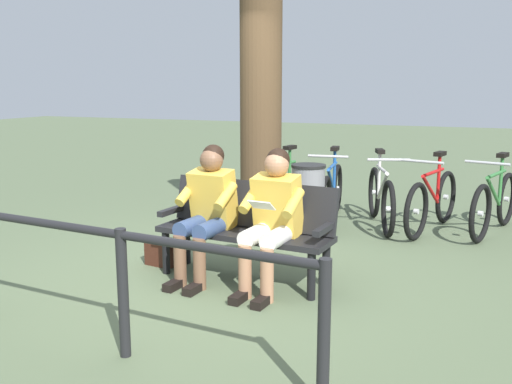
{
  "coord_description": "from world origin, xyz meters",
  "views": [
    {
      "loc": [
        -2.25,
        4.51,
        1.74
      ],
      "look_at": [
        -0.29,
        -0.29,
        0.75
      ],
      "focal_mm": 40.17,
      "sensor_mm": 36.0,
      "label": 1
    }
  ],
  "objects_px": {
    "litter_bin": "(308,202)",
    "bicycle_purple": "(282,191)",
    "bicycle_green": "(381,198)",
    "handbag": "(161,253)",
    "bicycle_red": "(495,203)",
    "bicycle_silver": "(332,193)",
    "person_companion": "(207,206)",
    "tree_trunk": "(261,78)",
    "bench": "(248,223)",
    "person_reading": "(272,213)",
    "bicycle_blue": "(432,201)"
  },
  "relations": [
    {
      "from": "litter_bin",
      "to": "bicycle_purple",
      "type": "relative_size",
      "value": 0.52
    },
    {
      "from": "bicycle_green",
      "to": "handbag",
      "type": "bearing_deg",
      "value": -55.08
    },
    {
      "from": "bicycle_red",
      "to": "bicycle_silver",
      "type": "xyz_separation_m",
      "value": [
        1.92,
        0.08,
        0.0
      ]
    },
    {
      "from": "litter_bin",
      "to": "bicycle_green",
      "type": "height_order",
      "value": "bicycle_green"
    },
    {
      "from": "person_companion",
      "to": "bicycle_green",
      "type": "relative_size",
      "value": 0.75
    },
    {
      "from": "litter_bin",
      "to": "bicycle_red",
      "type": "xyz_separation_m",
      "value": [
        -1.94,
        -1.08,
        -0.07
      ]
    },
    {
      "from": "handbag",
      "to": "bicycle_silver",
      "type": "bearing_deg",
      "value": -113.49
    },
    {
      "from": "litter_bin",
      "to": "handbag",
      "type": "bearing_deg",
      "value": 54.05
    },
    {
      "from": "handbag",
      "to": "bicycle_purple",
      "type": "bearing_deg",
      "value": -100.19
    },
    {
      "from": "tree_trunk",
      "to": "bicycle_silver",
      "type": "relative_size",
      "value": 2.14
    },
    {
      "from": "bicycle_red",
      "to": "bicycle_silver",
      "type": "relative_size",
      "value": 0.97
    },
    {
      "from": "bicycle_green",
      "to": "bicycle_purple",
      "type": "height_order",
      "value": "same"
    },
    {
      "from": "bicycle_red",
      "to": "bicycle_purple",
      "type": "relative_size",
      "value": 0.98
    },
    {
      "from": "handbag",
      "to": "bicycle_silver",
      "type": "height_order",
      "value": "bicycle_silver"
    },
    {
      "from": "person_companion",
      "to": "bicycle_silver",
      "type": "relative_size",
      "value": 0.72
    },
    {
      "from": "tree_trunk",
      "to": "litter_bin",
      "type": "distance_m",
      "value": 1.48
    },
    {
      "from": "bench",
      "to": "person_companion",
      "type": "xyz_separation_m",
      "value": [
        0.33,
        0.13,
        0.16
      ]
    },
    {
      "from": "bench",
      "to": "bicycle_red",
      "type": "distance_m",
      "value": 3.25
    },
    {
      "from": "handbag",
      "to": "bicycle_green",
      "type": "xyz_separation_m",
      "value": [
        -1.69,
        -2.36,
        0.24
      ]
    },
    {
      "from": "tree_trunk",
      "to": "litter_bin",
      "type": "relative_size",
      "value": 4.19
    },
    {
      "from": "bench",
      "to": "tree_trunk",
      "type": "relative_size",
      "value": 0.46
    },
    {
      "from": "person_reading",
      "to": "bicycle_red",
      "type": "distance_m",
      "value": 3.24
    },
    {
      "from": "bench",
      "to": "handbag",
      "type": "distance_m",
      "value": 0.99
    },
    {
      "from": "person_companion",
      "to": "bicycle_purple",
      "type": "height_order",
      "value": "person_companion"
    },
    {
      "from": "bench",
      "to": "bicycle_blue",
      "type": "height_order",
      "value": "bicycle_blue"
    },
    {
      "from": "tree_trunk",
      "to": "bicycle_red",
      "type": "bearing_deg",
      "value": -157.77
    },
    {
      "from": "litter_bin",
      "to": "bicycle_blue",
      "type": "relative_size",
      "value": 0.52
    },
    {
      "from": "bicycle_red",
      "to": "bicycle_purple",
      "type": "height_order",
      "value": "same"
    },
    {
      "from": "person_companion",
      "to": "tree_trunk",
      "type": "height_order",
      "value": "tree_trunk"
    },
    {
      "from": "person_companion",
      "to": "bicycle_red",
      "type": "distance_m",
      "value": 3.58
    },
    {
      "from": "person_reading",
      "to": "bicycle_purple",
      "type": "bearing_deg",
      "value": -67.27
    },
    {
      "from": "bicycle_red",
      "to": "bicycle_silver",
      "type": "bearing_deg",
      "value": -71.43
    },
    {
      "from": "person_reading",
      "to": "bicycle_silver",
      "type": "xyz_separation_m",
      "value": [
        0.16,
        -2.62,
        -0.31
      ]
    },
    {
      "from": "bicycle_blue",
      "to": "bicycle_green",
      "type": "distance_m",
      "value": 0.61
    },
    {
      "from": "bicycle_blue",
      "to": "bicycle_purple",
      "type": "distance_m",
      "value": 1.87
    },
    {
      "from": "bicycle_purple",
      "to": "person_reading",
      "type": "bearing_deg",
      "value": 29.19
    },
    {
      "from": "person_companion",
      "to": "bicycle_red",
      "type": "relative_size",
      "value": 0.74
    },
    {
      "from": "handbag",
      "to": "bicycle_red",
      "type": "xyz_separation_m",
      "value": [
        -2.98,
        -2.51,
        0.24
      ]
    },
    {
      "from": "handbag",
      "to": "tree_trunk",
      "type": "relative_size",
      "value": 0.08
    },
    {
      "from": "bench",
      "to": "bicycle_green",
      "type": "height_order",
      "value": "bicycle_green"
    },
    {
      "from": "bicycle_blue",
      "to": "bicycle_green",
      "type": "height_order",
      "value": "same"
    },
    {
      "from": "person_companion",
      "to": "bicycle_purple",
      "type": "relative_size",
      "value": 0.72
    },
    {
      "from": "bicycle_red",
      "to": "bicycle_blue",
      "type": "relative_size",
      "value": 0.99
    },
    {
      "from": "person_reading",
      "to": "handbag",
      "type": "distance_m",
      "value": 1.35
    },
    {
      "from": "bicycle_silver",
      "to": "bench",
      "type": "bearing_deg",
      "value": -9.9
    },
    {
      "from": "person_reading",
      "to": "bicycle_green",
      "type": "relative_size",
      "value": 0.75
    },
    {
      "from": "tree_trunk",
      "to": "bicycle_silver",
      "type": "xyz_separation_m",
      "value": [
        -0.6,
        -0.95,
        -1.43
      ]
    },
    {
      "from": "litter_bin",
      "to": "bicycle_blue",
      "type": "xyz_separation_m",
      "value": [
        -1.25,
        -0.93,
        -0.07
      ]
    },
    {
      "from": "tree_trunk",
      "to": "bicycle_green",
      "type": "bearing_deg",
      "value": -144.42
    },
    {
      "from": "bicycle_green",
      "to": "bicycle_silver",
      "type": "distance_m",
      "value": 0.63
    }
  ]
}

